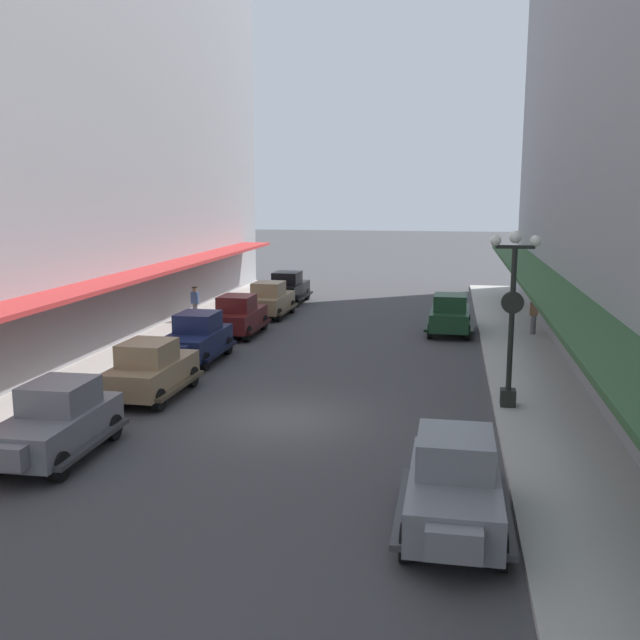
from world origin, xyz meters
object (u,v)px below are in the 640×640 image
at_px(parked_car_1, 196,337).
at_px(parked_car_4, 450,313).
at_px(parked_car_5, 57,419).
at_px(lamp_post_with_clock, 512,311).
at_px(parked_car_0, 238,314).
at_px(parked_car_6, 454,483).
at_px(pedestrian_1, 534,315).
at_px(fire_hydrant, 65,395).
at_px(parked_car_2, 270,299).
at_px(parked_car_7, 151,368).
at_px(pedestrian_0, 195,303).
at_px(parked_car_3, 288,287).

height_order(parked_car_1, parked_car_4, same).
distance_m(parked_car_5, lamp_post_with_clock, 12.71).
bearing_deg(parked_car_1, parked_car_0, 88.46).
xyz_separation_m(parked_car_6, pedestrian_1, (3.53, 19.32, 0.07)).
height_order(parked_car_1, fire_hydrant, parked_car_1).
distance_m(parked_car_5, parked_car_6, 9.76).
distance_m(parked_car_2, fire_hydrant, 17.15).
height_order(parked_car_0, parked_car_5, same).
height_order(parked_car_2, pedestrian_1, parked_car_2).
bearing_deg(parked_car_2, fire_hydrant, -96.14).
bearing_deg(lamp_post_with_clock, parked_car_0, 139.46).
height_order(parked_car_0, fire_hydrant, parked_car_0).
bearing_deg(parked_car_6, pedestrian_1, 79.64).
xyz_separation_m(parked_car_0, fire_hydrant, (-1.63, -12.13, -0.38)).
xyz_separation_m(parked_car_2, fire_hydrant, (-1.83, -17.04, -0.38)).
height_order(parked_car_5, parked_car_6, same).
bearing_deg(parked_car_6, parked_car_4, 90.34).
xyz_separation_m(parked_car_2, parked_car_5, (-0.20, -20.23, 0.00)).
distance_m(parked_car_4, parked_car_6, 19.47).
bearing_deg(parked_car_1, lamp_post_with_clock, -21.37).
bearing_deg(pedestrian_1, parked_car_6, -100.36).
bearing_deg(lamp_post_with_clock, parked_car_4, 98.53).
height_order(parked_car_6, pedestrian_1, parked_car_6).
xyz_separation_m(parked_car_0, lamp_post_with_clock, (11.12, -9.51, 2.04)).
distance_m(parked_car_0, parked_car_6, 19.91).
xyz_separation_m(parked_car_7, pedestrian_1, (12.88, 11.90, 0.07)).
height_order(parked_car_4, pedestrian_0, parked_car_4).
xyz_separation_m(parked_car_3, parked_car_4, (9.29, -7.66, 0.00)).
distance_m(parked_car_4, pedestrian_0, 12.33).
relative_size(parked_car_2, pedestrian_0, 2.57).
bearing_deg(parked_car_4, parked_car_5, -118.50).
bearing_deg(parked_car_6, parked_car_7, 141.54).
xyz_separation_m(parked_car_3, parked_car_6, (9.41, -27.13, 0.00)).
bearing_deg(parked_car_2, parked_car_5, -90.58).
xyz_separation_m(parked_car_3, pedestrian_1, (12.94, -7.81, 0.07)).
relative_size(parked_car_3, parked_car_4, 1.00).
relative_size(parked_car_0, parked_car_3, 0.99).
relative_size(lamp_post_with_clock, fire_hydrant, 6.29).
distance_m(parked_car_1, pedestrian_0, 7.99).
bearing_deg(fire_hydrant, parked_car_0, 82.36).
xyz_separation_m(parked_car_1, lamp_post_with_clock, (11.26, -4.41, 2.04)).
bearing_deg(parked_car_0, pedestrian_1, 8.00).
relative_size(parked_car_7, pedestrian_1, 2.56).
distance_m(parked_car_3, parked_car_4, 12.04).
bearing_deg(pedestrian_1, parked_car_2, 166.51).
relative_size(parked_car_2, pedestrian_1, 2.57).
bearing_deg(parked_car_1, parked_car_5, -89.21).
xyz_separation_m(parked_car_2, parked_car_6, (9.31, -22.40, 0.00)).
xyz_separation_m(parked_car_2, parked_car_7, (-0.04, -14.98, 0.00)).
distance_m(parked_car_0, parked_car_3, 9.65).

